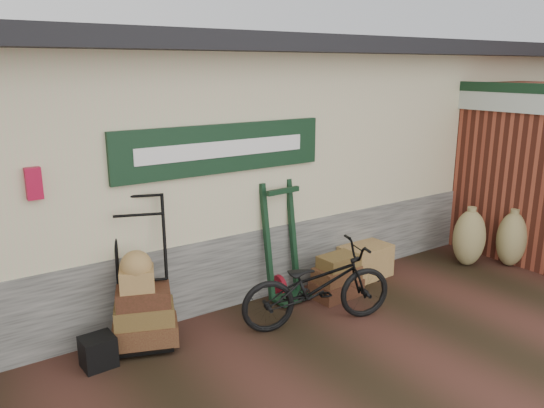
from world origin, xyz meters
The scene contains 11 objects.
ground centered at (0.00, 0.00, 0.00)m, with size 80.00×80.00×0.00m, color black.
station_building centered at (-0.01, 2.74, 1.61)m, with size 14.40×4.10×3.20m.
brick_outbuilding centered at (4.70, 1.19, 1.30)m, with size 1.71×4.51×2.62m.
porter_trolley centered at (-1.39, 0.80, 0.79)m, with size 0.79×0.60×1.59m, color black, non-canonical shape.
green_barrow centered at (0.44, 0.85, 0.74)m, with size 0.53×0.45×1.48m, color black, non-canonical shape.
suitcase_stack centered at (1.02, 0.49, 0.28)m, with size 0.63×0.39×0.55m, color #342010, non-canonical shape.
wicker_hamper centered at (1.79, 0.76, 0.23)m, with size 0.69×0.45×0.45m, color brown.
black_trunk centered at (-1.97, 0.56, 0.16)m, with size 0.31×0.27×0.31m, color black.
bicycle centered at (0.36, 0.05, 0.52)m, with size 1.78×0.62×1.03m, color black.
burlap_sack_left centered at (3.35, 0.24, 0.41)m, with size 0.52×0.44×0.83m, color olive.
burlap_sack_right centered at (3.85, -0.12, 0.40)m, with size 0.50×0.42×0.80m, color olive.
Camera 1 is at (-3.17, -4.21, 2.85)m, focal length 35.00 mm.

